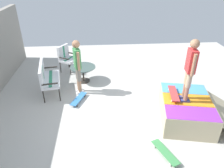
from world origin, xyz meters
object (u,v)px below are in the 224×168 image
Objects in this scene: patio_table at (83,71)px; skateboard_spare at (165,152)px; skate_ramp at (187,109)px; skateboard_by_bench at (79,99)px; patio_bench at (47,76)px; person_skater at (190,67)px; skateboard_on_ramp at (174,93)px; patio_chair_near_house at (66,56)px; person_watching at (77,63)px.

patio_table reaches higher than skateboard_spare.
skate_ramp is 1.55m from skateboard_spare.
skate_ramp is 3.18m from skateboard_by_bench.
patio_table is at bearing -56.74° from patio_bench.
skateboard_on_ramp is (0.20, 0.22, -0.85)m from person_skater.
skateboard_spare is (-4.60, -2.63, -0.53)m from patio_chair_near_house.
patio_table is at bearing -7.37° from person_watching.
person_watching is at bearing -91.53° from patio_bench.
skate_ramp is at bearing -129.89° from patio_table.
patio_table is at bearing 50.11° from skate_ramp.
skate_ramp is at bearing -118.97° from person_watching.
patio_table is 1.00m from person_watching.
skateboard_by_bench is at bearing -119.93° from patio_bench.
patio_table is 1.10× the size of skateboard_spare.
person_watching is at bearing 60.00° from person_skater.
person_watching is 1.11m from skateboard_by_bench.
skateboard_on_ramp is at bearing -134.72° from patio_chair_near_house.
skateboard_on_ramp is at bearing -108.71° from skateboard_by_bench.
patio_table is at bearing 48.85° from person_skater.
skateboard_by_bench is at bearing 69.88° from skate_ramp.
skateboard_by_bench is at bearing 71.29° from skateboard_on_ramp.
skateboard_spare is at bearing -133.47° from patio_bench.
person_skater is (-1.67, -3.85, 0.94)m from patio_bench.
patio_chair_near_house reaches higher than patio_table.
skateboard_on_ramp reaches higher than skateboard_by_bench.
patio_table is at bearing 28.17° from skateboard_spare.
skateboard_on_ramp is (-1.44, -2.62, -0.34)m from person_watching.
skate_ramp is at bearing -112.76° from patio_bench.
patio_chair_near_house is at bearing 45.28° from skateboard_on_ramp.
patio_bench is at bearing 123.26° from patio_table.
skateboard_by_bench is at bearing 175.57° from patio_table.
skate_ramp is 1.35× the size of person_watching.
skate_ramp is 2.34× the size of patio_chair_near_house.
patio_bench reaches higher than patio_table.
skateboard_on_ramp is (0.20, 0.35, 0.40)m from skate_ramp.
patio_bench is 1.35m from patio_table.
patio_chair_near_house is 0.63× the size of person_skater.
person_watching is 1.09× the size of person_skater.
patio_bench is 0.82× the size of person_skater.
patio_bench is at bearing 66.61° from person_skater.
patio_chair_near_house is at bearing 29.73° from skateboard_spare.
skateboard_on_ramp is (-3.18, -3.21, 0.09)m from patio_chair_near_house.
skateboard_spare is at bearing -138.54° from skateboard_by_bench.
patio_chair_near_house is at bearing 18.76° from person_watching.
person_skater is 3.38m from skateboard_by_bench.
skateboard_on_ramp is (-2.20, -2.52, 0.30)m from patio_table.
person_watching reaches higher than skateboard_by_bench.
skateboard_spare is (-3.62, -1.94, -0.32)m from patio_table.
person_skater is at bearing -113.39° from patio_bench.
skate_ramp is 3.47m from person_watching.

